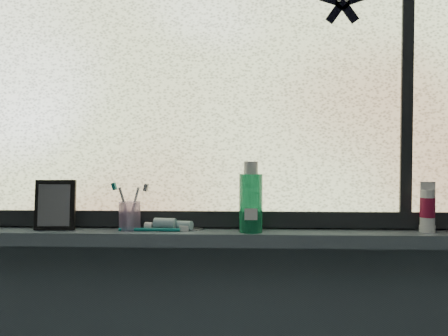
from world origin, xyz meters
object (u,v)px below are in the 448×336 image
at_px(vanity_mirror, 55,205).
at_px(toothbrush_cup, 130,216).
at_px(cream_tube, 427,205).
at_px(mouthwash_bottle, 251,197).

height_order(vanity_mirror, toothbrush_cup, vanity_mirror).
distance_m(toothbrush_cup, cream_tube, 0.91).
bearing_deg(mouthwash_bottle, toothbrush_cup, 176.08).
distance_m(vanity_mirror, mouthwash_bottle, 0.61).
relative_size(vanity_mirror, cream_tube, 1.42).
bearing_deg(vanity_mirror, toothbrush_cup, -1.53).
relative_size(mouthwash_bottle, cream_tube, 1.62).
height_order(vanity_mirror, cream_tube, vanity_mirror).
bearing_deg(toothbrush_cup, cream_tube, -0.09).
distance_m(mouthwash_bottle, cream_tube, 0.54).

